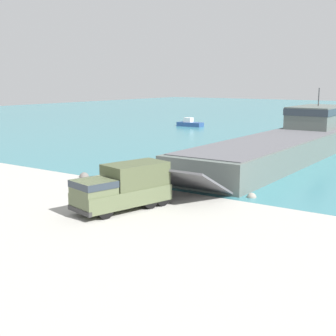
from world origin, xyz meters
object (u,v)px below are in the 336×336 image
soldier_on_ramp (103,187)px  moored_boat_a (190,123)px  landing_craft (290,140)px  military_truck (123,187)px

soldier_on_ramp → moored_boat_a: 57.39m
landing_craft → moored_boat_a: 37.88m
military_truck → soldier_on_ramp: size_ratio=4.48×
soldier_on_ramp → landing_craft: bearing=69.8°
soldier_on_ramp → military_truck: bearing=-33.2°
soldier_on_ramp → moored_boat_a: moored_boat_a is taller
military_truck → soldier_on_ramp: bearing=-98.0°
military_truck → moored_boat_a: (-27.77, 53.04, -1.02)m
landing_craft → soldier_on_ramp: bearing=-99.1°
landing_craft → soldier_on_ramp: (-4.34, -27.53, -1.00)m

